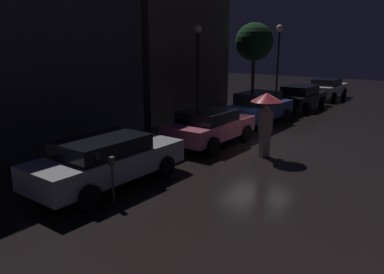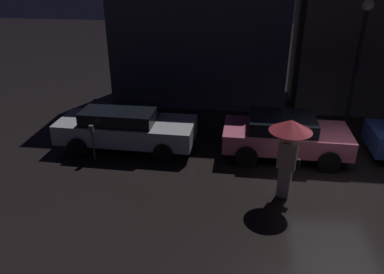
# 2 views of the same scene
# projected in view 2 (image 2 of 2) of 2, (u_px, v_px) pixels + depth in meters

# --- Properties ---
(ground_plane) EXTENTS (60.00, 60.00, 0.00)m
(ground_plane) POSITION_uv_depth(u_px,v_px,m) (343.00, 179.00, 10.81)
(ground_plane) COLOR black
(building_facade_left) EXTENTS (7.23, 3.00, 7.19)m
(building_facade_left) POSITION_uv_depth(u_px,v_px,m) (200.00, 17.00, 15.67)
(building_facade_left) COLOR #3D3D47
(building_facade_left) RESTS_ON ground
(parked_car_silver) EXTENTS (4.54, 1.96, 1.37)m
(parked_car_silver) POSITION_uv_depth(u_px,v_px,m) (125.00, 127.00, 12.40)
(parked_car_silver) COLOR #B7B7BF
(parked_car_silver) RESTS_ON ground
(parked_car_pink) EXTENTS (3.93, 2.02, 1.35)m
(parked_car_pink) POSITION_uv_depth(u_px,v_px,m) (285.00, 135.00, 11.84)
(parked_car_pink) COLOR #DB6684
(parked_car_pink) RESTS_ON ground
(pedestrian_with_umbrella) EXTENTS (1.07, 1.07, 2.21)m
(pedestrian_with_umbrella) POSITION_uv_depth(u_px,v_px,m) (290.00, 138.00, 9.29)
(pedestrian_with_umbrella) COLOR beige
(pedestrian_with_umbrella) RESTS_ON ground
(parking_meter) EXTENTS (0.12, 0.10, 1.18)m
(parking_meter) POSITION_uv_depth(u_px,v_px,m) (92.00, 139.00, 11.56)
(parking_meter) COLOR #4C5154
(parking_meter) RESTS_ON ground
(street_lamp_near) EXTENTS (0.36, 0.36, 4.62)m
(street_lamp_near) POSITION_uv_depth(u_px,v_px,m) (359.00, 50.00, 12.64)
(street_lamp_near) COLOR black
(street_lamp_near) RESTS_ON ground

